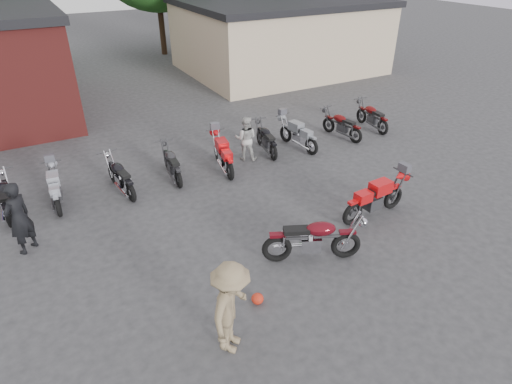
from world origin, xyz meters
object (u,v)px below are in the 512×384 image
helmet (257,299)px  row_bike_7 (342,124)px  vintage_motorcycle (314,237)px  person_light (246,139)px  person_tan (231,308)px  row_bike_1 (55,187)px  row_bike_4 (223,153)px  row_bike_5 (266,138)px  sportbike (376,196)px  row_bike_8 (372,115)px  person_dark (19,218)px  row_bike_6 (298,133)px  row_bike_0 (6,196)px  row_bike_2 (120,175)px  row_bike_3 (172,162)px

helmet → row_bike_7: bearing=41.1°
vintage_motorcycle → person_light: size_ratio=1.46×
row_bike_7 → person_tan: bearing=121.3°
vintage_motorcycle → row_bike_1: (-4.83, 5.46, -0.11)m
helmet → row_bike_1: bearing=116.5°
row_bike_4 → row_bike_5: size_ratio=1.09×
sportbike → row_bike_1: bearing=143.5°
row_bike_7 → row_bike_8: (1.61, 0.14, 0.01)m
row_bike_5 → row_bike_7: bearing=-84.0°
person_dark → row_bike_6: size_ratio=0.95×
vintage_motorcycle → helmet: bearing=-137.3°
vintage_motorcycle → row_bike_1: bearing=155.3°
vintage_motorcycle → person_light: (1.12, 5.45, 0.11)m
row_bike_0 → row_bike_4: (6.18, -0.40, 0.03)m
sportbike → row_bike_6: size_ratio=1.08×
row_bike_1 → row_bike_2: size_ratio=0.97×
helmet → row_bike_4: 6.11m
row_bike_1 → row_bike_3: (3.33, -0.08, 0.00)m
sportbike → row_bike_0: sportbike is taller
vintage_motorcycle → row_bike_0: 8.21m
sportbike → person_dark: (-8.23, 2.83, 0.31)m
vintage_motorcycle → person_tan: size_ratio=1.17×
person_dark → row_bike_5: person_dark is taller
person_tan → row_bike_4: (2.85, 6.49, -0.36)m
vintage_motorcycle → row_bike_2: (-3.09, 5.29, -0.09)m
person_tan → row_bike_3: person_tan is taller
row_bike_1 → row_bike_7: size_ratio=0.99×
row_bike_0 → row_bike_7: row_bike_0 is taller
sportbike → row_bike_8: sportbike is taller
row_bike_4 → row_bike_8: 6.61m
row_bike_4 → row_bike_2: bearing=97.1°
person_dark → row_bike_2: bearing=170.6°
vintage_motorcycle → row_bike_5: (2.00, 5.63, -0.11)m
row_bike_7 → sportbike: bearing=141.3°
row_bike_8 → row_bike_7: bearing=100.1°
row_bike_1 → helmet: bearing=-149.1°
row_bike_1 → vintage_motorcycle: bearing=-134.1°
row_bike_5 → row_bike_1: bearing=101.2°
sportbike → row_bike_5: size_ratio=1.12×
vintage_motorcycle → helmet: 1.98m
row_bike_4 → person_tan: bearing=165.8°
row_bike_7 → row_bike_6: bearing=80.9°
person_dark → row_bike_8: (12.47, 2.02, -0.36)m
helmet → row_bike_3: bearing=87.0°
person_light → person_dark: bearing=49.3°
vintage_motorcycle → row_bike_1: vintage_motorcycle is taller
person_tan → row_bike_6: size_ratio=0.98×
row_bike_0 → person_light: bearing=-90.1°
vintage_motorcycle → row_bike_4: bearing=112.3°
person_dark → person_light: person_dark is taller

